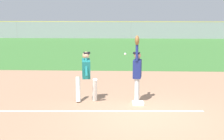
{
  "coord_description": "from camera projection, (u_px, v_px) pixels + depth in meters",
  "views": [
    {
      "loc": [
        -0.66,
        -8.87,
        3.06
      ],
      "look_at": [
        -1.1,
        1.67,
        1.05
      ],
      "focal_mm": 50.21,
      "sensor_mm": 36.0,
      "label": 1
    }
  ],
  "objects": [
    {
      "name": "baseball",
      "position": [
        125.0,
        54.0,
        10.33
      ],
      "size": [
        0.07,
        0.07,
        0.07
      ],
      "primitive_type": "sphere",
      "color": "white"
    },
    {
      "name": "ground_plane",
      "position": [
        147.0,
        116.0,
        9.25
      ],
      "size": [
        80.31,
        80.31,
        0.0
      ],
      "primitive_type": "plane",
      "color": "tan"
    },
    {
      "name": "chalk_foul_line",
      "position": [
        9.0,
        111.0,
        9.66
      ],
      "size": [
        11.99,
        0.6,
        0.01
      ],
      "primitive_type": "cube",
      "rotation": [
        0.0,
        0.0,
        0.04
      ],
      "color": "white",
      "rests_on": "ground_plane"
    },
    {
      "name": "parked_car_black",
      "position": [
        82.0,
        30.0,
        38.64
      ],
      "size": [
        4.53,
        2.37,
        1.25
      ],
      "rotation": [
        0.0,
        0.0,
        -0.07
      ],
      "color": "black",
      "rests_on": "ground_plane"
    },
    {
      "name": "first_base",
      "position": [
        138.0,
        103.0,
        10.37
      ],
      "size": [
        0.4,
        0.4,
        0.08
      ],
      "primitive_type": "cube",
      "rotation": [
        0.0,
        0.0,
        0.04
      ],
      "color": "white",
      "rests_on": "ground_plane"
    },
    {
      "name": "parked_car_tan",
      "position": [
        151.0,
        30.0,
        38.87
      ],
      "size": [
        4.55,
        2.42,
        1.25
      ],
      "rotation": [
        0.0,
        0.0,
        0.09
      ],
      "color": "tan",
      "rests_on": "ground_plane"
    },
    {
      "name": "fielder",
      "position": [
        137.0,
        70.0,
        10.39
      ],
      "size": [
        0.31,
        0.9,
        2.28
      ],
      "rotation": [
        0.0,
        0.0,
        3.02
      ],
      "color": "silver",
      "rests_on": "ground_plane"
    },
    {
      "name": "outfield_fence",
      "position": [
        131.0,
        30.0,
        34.66
      ],
      "size": [
        51.49,
        0.08,
        1.88
      ],
      "color": "#93999E",
      "rests_on": "ground_plane"
    },
    {
      "name": "runner",
      "position": [
        86.0,
        73.0,
        10.48
      ],
      "size": [
        0.8,
        0.84,
        1.72
      ],
      "rotation": [
        0.0,
        0.0,
        0.16
      ],
      "color": "white",
      "rests_on": "ground_plane"
    },
    {
      "name": "parked_car_blue",
      "position": [
        117.0,
        30.0,
        38.38
      ],
      "size": [
        4.44,
        2.19,
        1.25
      ],
      "rotation": [
        0.0,
        0.0,
        -0.02
      ],
      "color": "#23389E",
      "rests_on": "ground_plane"
    },
    {
      "name": "outfield_grass",
      "position": [
        133.0,
        49.0,
        25.45
      ],
      "size": [
        51.41,
        19.12,
        0.01
      ],
      "primitive_type": "cube",
      "color": "#3D7533",
      "rests_on": "ground_plane"
    }
  ]
}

